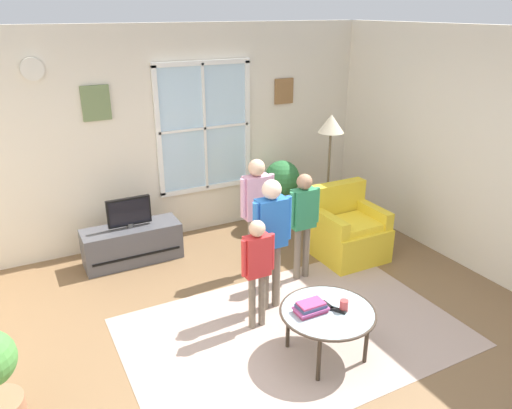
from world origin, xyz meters
name	(u,v)px	position (x,y,z in m)	size (l,w,h in m)	color
ground_plane	(277,346)	(0.00, 0.00, -0.01)	(6.01, 5.97, 0.02)	brown
back_wall	(172,135)	(0.01, 2.74, 1.35)	(5.41, 0.17, 2.69)	beige
side_wall_right	(507,162)	(2.76, 0.00, 1.35)	(0.12, 5.37, 2.69)	beige
area_rug	(293,332)	(0.23, 0.09, 0.00)	(3.08, 2.06, 0.01)	tan
tv_stand	(132,244)	(-0.74, 2.20, 0.22)	(1.14, 0.43, 0.45)	#4C4C51
television	(129,212)	(-0.74, 2.19, 0.64)	(0.51, 0.08, 0.36)	#4C4C4C
armchair	(347,231)	(1.62, 1.12, 0.33)	(0.76, 0.74, 0.87)	yellow
coffee_table	(328,313)	(0.31, -0.31, 0.43)	(0.83, 0.83, 0.46)	#99B2B7
book_stack	(311,308)	(0.17, -0.26, 0.50)	(0.28, 0.17, 0.10)	#A93360
cup	(344,306)	(0.43, -0.37, 0.50)	(0.07, 0.07, 0.10)	#BF3F3F
remote_near_books	(327,305)	(0.35, -0.25, 0.46)	(0.04, 0.14, 0.02)	black
remote_near_cup	(338,310)	(0.39, -0.36, 0.46)	(0.04, 0.14, 0.02)	black
person_red_shirt	(257,262)	(-0.03, 0.34, 0.69)	(0.33, 0.15, 1.11)	#726656
person_green_shirt	(303,215)	(0.85, 0.93, 0.77)	(0.37, 0.17, 1.23)	#726656
person_blue_shirt	(271,230)	(0.25, 0.57, 0.86)	(0.41, 0.19, 1.37)	#726656
person_pink_shirt	(257,204)	(0.46, 1.27, 0.85)	(0.41, 0.19, 1.36)	#726656
potted_plant_by_window	(282,187)	(1.39, 2.30, 0.56)	(0.48, 0.48, 0.93)	silver
floor_lamp	(331,137)	(1.67, 1.63, 1.38)	(0.32, 0.32, 1.66)	black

